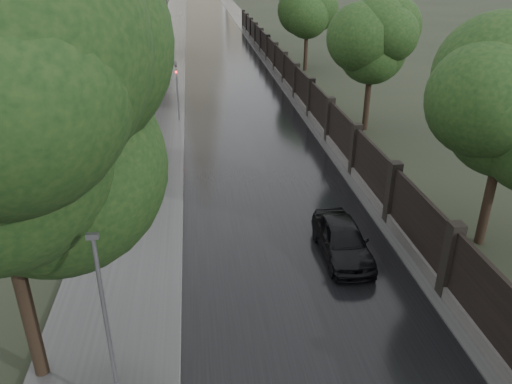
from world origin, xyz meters
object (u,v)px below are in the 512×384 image
(tree_right_a, at_px, (506,120))
(traffic_light, at_px, (177,86))
(lamp_post, at_px, (107,329))
(tree_right_b, at_px, (372,50))
(tree_right_c, at_px, (307,16))
(car_right_near, at_px, (342,239))
(tree_left_far, at_px, (123,31))

(tree_right_a, distance_m, traffic_light, 20.85)
(lamp_post, bearing_deg, tree_right_b, 57.82)
(tree_right_c, xyz_separation_m, lamp_post, (-12.90, -38.50, -2.28))
(traffic_light, bearing_deg, lamp_post, -92.68)
(tree_right_a, bearing_deg, tree_right_c, 90.00)
(tree_right_b, height_order, car_right_near, tree_right_b)
(tree_right_c, distance_m, lamp_post, 40.67)
(tree_right_c, height_order, traffic_light, tree_right_c)
(traffic_light, relative_size, car_right_near, 0.98)
(tree_right_b, bearing_deg, lamp_post, -122.18)
(tree_left_far, relative_size, lamp_post, 1.45)
(tree_right_b, relative_size, car_right_near, 1.73)
(tree_right_a, relative_size, car_right_near, 1.73)
(tree_left_far, xyz_separation_m, tree_right_c, (15.50, 10.00, -0.29))
(tree_left_far, distance_m, tree_right_c, 18.45)
(tree_right_a, bearing_deg, traffic_light, 124.77)
(tree_right_b, bearing_deg, car_right_near, -111.43)
(tree_right_b, bearing_deg, traffic_light, 165.76)
(traffic_light, distance_m, car_right_near, 18.41)
(tree_right_b, relative_size, tree_right_c, 1.00)
(lamp_post, height_order, car_right_near, lamp_post)
(tree_right_b, relative_size, lamp_post, 1.37)
(tree_right_a, bearing_deg, car_right_near, -177.43)
(tree_left_far, xyz_separation_m, traffic_light, (3.70, -5.01, -2.84))
(tree_right_c, distance_m, car_right_near, 33.01)
(lamp_post, distance_m, car_right_near, 9.82)
(tree_right_a, relative_size, tree_right_b, 1.00)
(tree_left_far, height_order, car_right_near, tree_left_far)
(tree_right_a, height_order, tree_right_b, same)
(tree_right_b, distance_m, lamp_post, 24.33)
(tree_left_far, relative_size, tree_right_b, 1.05)
(lamp_post, bearing_deg, traffic_light, 87.32)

